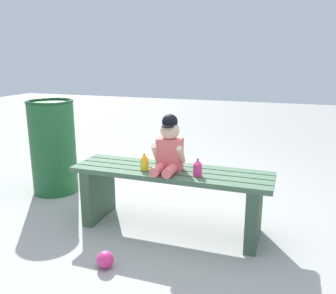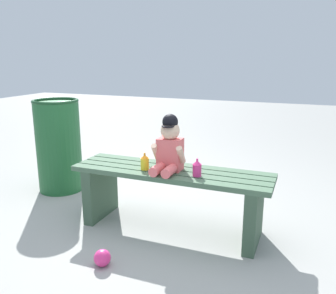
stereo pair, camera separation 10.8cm
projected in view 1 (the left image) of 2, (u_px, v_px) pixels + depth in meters
ground_plane at (171, 228)px, 2.68m from camera, size 16.00×16.00×0.00m
park_bench at (171, 190)px, 2.60m from camera, size 1.45×0.40×0.46m
child_figure at (169, 146)px, 2.50m from camera, size 0.23×0.27×0.40m
sippy_cup_left at (144, 162)px, 2.54m from camera, size 0.06×0.06×0.12m
sippy_cup_right at (198, 168)px, 2.42m from camera, size 0.06×0.06×0.12m
toy_ball at (105, 259)px, 2.17m from camera, size 0.11×0.11×0.11m
trash_bin at (53, 146)px, 3.32m from camera, size 0.42×0.42×0.87m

